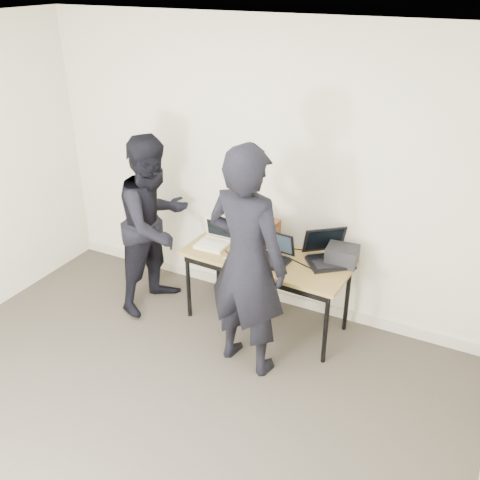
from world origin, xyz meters
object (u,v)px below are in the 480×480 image
Objects in this scene: equipment_box at (342,255)px; person_typist at (247,263)px; laptop_right at (328,254)px; person_observer at (155,224)px; desk at (266,262)px; laptop_center at (273,254)px; leather_satchel at (259,230)px; laptop_beige at (214,241)px.

equipment_box is 0.96m from person_typist.
person_observer is (-1.61, -0.31, 0.08)m from laptop_right.
laptop_center reaches higher than desk.
person_typist is at bearing -100.90° from person_observer.
laptop_center is at bearing -17.34° from desk.
person_typist reaches higher than laptop_center.
person_observer is at bearing -157.65° from leather_satchel.
laptop_beige is 1.18m from equipment_box.
laptop_center is 0.58m from person_typist.
desk is 0.79× the size of person_typist.
laptop_beige is 1.05m from laptop_right.
laptop_center is 0.64× the size of laptop_right.
desk is 2.93× the size of laptop_right.
person_observer reaches higher than laptop_right.
desk is 5.41× the size of laptop_beige.
desk is 0.34m from leather_satchel.
laptop_right is (0.44, 0.20, 0.01)m from laptop_center.
person_typist reaches higher than person_observer.
laptop_beige is at bearing -33.38° from person_typist.
laptop_beige is 0.16× the size of person_observer.
laptop_right reaches higher than laptop_center.
laptop_right is (0.51, 0.18, 0.12)m from desk.
leather_satchel is 0.85m from person_typist.
leather_satchel is at bearing -62.91° from person_typist.
person_observer is at bearing -169.34° from equipment_box.
leather_satchel is at bearing 130.84° from desk.
person_observer is at bearing 152.16° from laptop_right.
leather_satchel is (-0.18, 0.23, 0.19)m from desk.
laptop_right is at bearing -110.66° from person_typist.
equipment_box is 0.16× the size of person_observer.
leather_satchel is at bearing 34.86° from laptop_beige.
laptop_beige reaches higher than desk.
laptop_right is 1.94× the size of equipment_box.
desk is 0.14m from laptop_center.
laptop_right is at bearing 10.26° from laptop_beige.
person_typist is (0.26, -0.80, 0.12)m from leather_satchel.
leather_satchel is (-0.69, 0.05, 0.06)m from laptop_right.
laptop_right is 1.44× the size of leather_satchel.
laptop_beige is at bearing -69.17° from person_observer.
laptop_beige is 0.85m from person_typist.
desk is 4.54× the size of laptop_center.
laptop_beige is 0.43m from leather_satchel.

